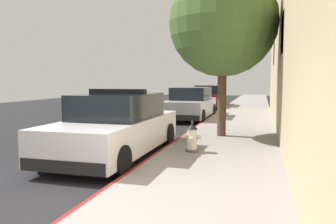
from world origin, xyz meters
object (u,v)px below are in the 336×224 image
(police_cruiser, at_px, (117,126))
(street_tree, at_px, (223,23))
(parked_car_silver_ahead, at_px, (191,104))
(parked_car_dark_far, at_px, (209,97))
(fire_hydrant, at_px, (192,138))

(police_cruiser, relative_size, street_tree, 0.92)
(parked_car_silver_ahead, height_order, street_tree, street_tree)
(parked_car_silver_ahead, xyz_separation_m, street_tree, (2.14, -5.49, 2.94))
(police_cruiser, xyz_separation_m, parked_car_dark_far, (-0.12, 15.81, -0.00))
(parked_car_silver_ahead, xyz_separation_m, parked_car_dark_far, (-0.24, 7.30, 0.00))
(fire_hydrant, xyz_separation_m, street_tree, (0.41, 2.65, 3.20))
(street_tree, bearing_deg, fire_hydrant, -98.91)
(police_cruiser, height_order, street_tree, street_tree)
(police_cruiser, distance_m, parked_car_dark_far, 15.81)
(police_cruiser, xyz_separation_m, street_tree, (2.25, 3.02, 2.94))
(parked_car_dark_far, relative_size, fire_hydrant, 6.37)
(parked_car_silver_ahead, relative_size, street_tree, 0.92)
(police_cruiser, distance_m, parked_car_silver_ahead, 8.51)
(parked_car_dark_far, bearing_deg, street_tree, -79.47)
(police_cruiser, height_order, parked_car_silver_ahead, police_cruiser)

